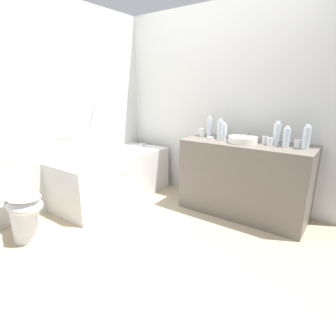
{
  "coord_description": "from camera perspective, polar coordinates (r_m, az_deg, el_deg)",
  "views": [
    {
      "loc": [
        -1.85,
        -1.52,
        1.42
      ],
      "look_at": [
        0.45,
        0.14,
        0.57
      ],
      "focal_mm": 28.61,
      "sensor_mm": 36.0,
      "label": 1
    }
  ],
  "objects": [
    {
      "name": "drinking_glass_1",
      "position": [
        3.34,
        7.31,
        7.53
      ],
      "size": [
        0.07,
        0.07,
        0.1
      ],
      "primitive_type": "cylinder",
      "color": "white",
      "rests_on": "vanity_counter"
    },
    {
      "name": "drinking_glass_0",
      "position": [
        3.01,
        25.83,
        4.74
      ],
      "size": [
        0.06,
        0.06,
        0.08
      ],
      "primitive_type": "cylinder",
      "color": "white",
      "rests_on": "vanity_counter"
    },
    {
      "name": "wall_right_mirror",
      "position": [
        3.56,
        10.77,
        12.81
      ],
      "size": [
        0.1,
        3.12,
        2.4
      ],
      "primitive_type": "cube",
      "color": "silver",
      "rests_on": "ground_plane"
    },
    {
      "name": "sink_basin",
      "position": [
        3.05,
        15.64,
        5.85
      ],
      "size": [
        0.31,
        0.31,
        0.07
      ],
      "primitive_type": "cylinder",
      "color": "white",
      "rests_on": "vanity_counter"
    },
    {
      "name": "vanity_counter",
      "position": [
        3.19,
        15.92,
        -2.2
      ],
      "size": [
        0.59,
        1.4,
        0.85
      ],
      "primitive_type": "cube",
      "color": "#6B6056",
      "rests_on": "ground_plane"
    },
    {
      "name": "ground_plane",
      "position": [
        2.78,
        -3.16,
        -14.04
      ],
      "size": [
        3.72,
        3.72,
        0.0
      ],
      "primitive_type": "plane",
      "color": "tan"
    },
    {
      "name": "water_bottle_2",
      "position": [
        3.13,
        11.84,
        7.49
      ],
      "size": [
        0.06,
        0.06,
        0.2
      ],
      "color": "silver",
      "rests_on": "vanity_counter"
    },
    {
      "name": "sink_faucet",
      "position": [
        3.22,
        16.8,
        6.36
      ],
      "size": [
        0.13,
        0.15,
        0.08
      ],
      "color": "#B0B0B6",
      "rests_on": "vanity_counter"
    },
    {
      "name": "water_bottle_3",
      "position": [
        3.24,
        11.02,
        8.07
      ],
      "size": [
        0.07,
        0.07,
        0.23
      ],
      "color": "silver",
      "rests_on": "vanity_counter"
    },
    {
      "name": "water_bottle_5",
      "position": [
        3.31,
        8.8,
        8.58
      ],
      "size": [
        0.06,
        0.06,
        0.25
      ],
      "color": "silver",
      "rests_on": "vanity_counter"
    },
    {
      "name": "drinking_glass_3",
      "position": [
        3.08,
        20.02,
        5.67
      ],
      "size": [
        0.07,
        0.07,
        0.08
      ],
      "primitive_type": "cylinder",
      "color": "white",
      "rests_on": "vanity_counter"
    },
    {
      "name": "wall_back_tiled",
      "position": [
        3.47,
        -22.36,
        11.79
      ],
      "size": [
        3.03,
        0.1,
        2.4
      ],
      "primitive_type": "cube",
      "color": "silver",
      "rests_on": "ground_plane"
    },
    {
      "name": "soap_dish",
      "position": [
        3.23,
        9.1,
        6.4
      ],
      "size": [
        0.09,
        0.06,
        0.02
      ],
      "primitive_type": "cube",
      "color": "white",
      "rests_on": "vanity_counter"
    },
    {
      "name": "bath_mat",
      "position": [
        3.22,
        -6.3,
        -9.53
      ],
      "size": [
        0.54,
        0.41,
        0.01
      ],
      "primitive_type": "cube",
      "color": "white",
      "rests_on": "ground_plane"
    },
    {
      "name": "drinking_glass_2",
      "position": [
        3.0,
        20.85,
        5.3
      ],
      "size": [
        0.06,
        0.06,
        0.08
      ],
      "primitive_type": "cylinder",
      "color": "white",
      "rests_on": "vanity_counter"
    },
    {
      "name": "toilet",
      "position": [
        2.93,
        -29.28,
        -6.51
      ],
      "size": [
        0.41,
        0.53,
        0.71
      ],
      "rotation": [
        0.0,
        0.0,
        -1.48
      ],
      "color": "white",
      "rests_on": "ground_plane"
    },
    {
      "name": "bathtub",
      "position": [
        3.6,
        -11.55,
        -1.49
      ],
      "size": [
        1.54,
        0.68,
        1.23
      ],
      "color": "silver",
      "rests_on": "ground_plane"
    },
    {
      "name": "water_bottle_0",
      "position": [
        3.04,
        22.17,
        6.75
      ],
      "size": [
        0.07,
        0.07,
        0.25
      ],
      "color": "silver",
      "rests_on": "vanity_counter"
    },
    {
      "name": "water_bottle_4",
      "position": [
        2.96,
        23.92,
        5.98
      ],
      "size": [
        0.07,
        0.07,
        0.21
      ],
      "color": "silver",
      "rests_on": "vanity_counter"
    },
    {
      "name": "water_bottle_1",
      "position": [
        2.94,
        27.39,
        5.74
      ],
      "size": [
        0.07,
        0.07,
        0.24
      ],
      "color": "silver",
      "rests_on": "vanity_counter"
    }
  ]
}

